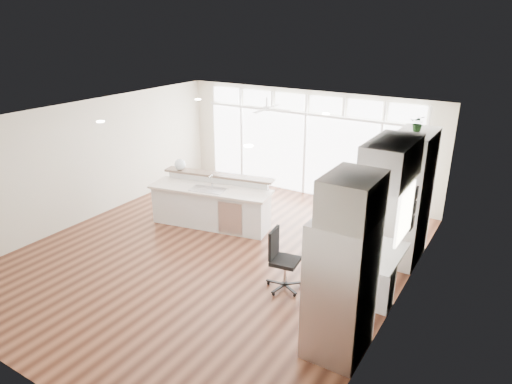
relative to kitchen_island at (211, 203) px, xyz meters
The scene contains 24 objects.
floor 1.44m from the kitchen_island, 49.50° to the right, with size 7.00×8.00×0.02m, color #462215.
ceiling 2.54m from the kitchen_island, 49.50° to the right, with size 7.00×8.00×0.02m, color white.
wall_back 3.22m from the kitchen_island, 73.92° to the left, with size 7.00×0.04×2.70m, color beige.
wall_front 5.15m from the kitchen_island, 80.23° to the right, with size 7.00×0.04×2.70m, color beige.
wall_left 2.94m from the kitchen_island, 159.06° to the right, with size 0.04×8.00×2.70m, color beige.
wall_right 4.55m from the kitchen_island, 13.03° to the right, with size 0.04×8.00×2.70m, color beige.
glass_wall 3.10m from the kitchen_island, 73.60° to the left, with size 5.80×0.06×2.08m, color white.
transom_row 3.57m from the kitchen_island, 73.60° to the left, with size 5.90×0.06×0.40m, color white.
desk_window 4.50m from the kitchen_island, ahead, with size 0.04×0.85×0.85m, color white.
ceiling_fan 2.66m from the kitchen_island, 78.56° to the left, with size 1.16×1.16×0.32m, color white.
recessed_lights 2.45m from the kitchen_island, 43.20° to the right, with size 3.40×3.00×0.02m, color white.
oven_cabinet 4.17m from the kitchen_island, 11.09° to the left, with size 0.64×1.20×2.50m, color white.
desk_nook 4.06m from the kitchen_island, 10.08° to the right, with size 0.72×1.30×0.76m, color white.
upper_cabinets 4.48m from the kitchen_island, ahead, with size 0.64×1.30×0.64m, color white.
refrigerator 4.64m from the kitchen_island, 30.71° to the right, with size 0.76×0.90×2.00m, color silver.
fridge_cabinet 4.99m from the kitchen_island, 30.34° to the right, with size 0.64×0.90×0.60m, color white.
framed_photos 4.41m from the kitchen_island, ahead, with size 0.06×0.22×0.80m, color black.
kitchen_island is the anchor object (origin of this frame).
rug 3.82m from the kitchen_island, ahead, with size 0.80×0.58×0.01m, color #3E2613.
office_chair 2.97m from the kitchen_island, 27.95° to the right, with size 0.56×0.52×1.08m, color black.
fishbowl 1.23m from the kitchen_island, 168.48° to the left, with size 0.26×0.26×0.26m, color silver.
monitor 4.00m from the kitchen_island, 10.28° to the right, with size 0.09×0.52×0.44m, color black.
keyboard 3.82m from the kitchen_island, 10.74° to the right, with size 0.12×0.31×0.02m, color white.
potted_plant 4.60m from the kitchen_island, 11.09° to the left, with size 0.26×0.29×0.22m, color #2A5424.
Camera 1 is at (4.90, -6.39, 4.37)m, focal length 32.00 mm.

